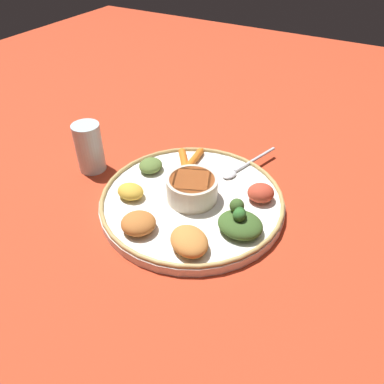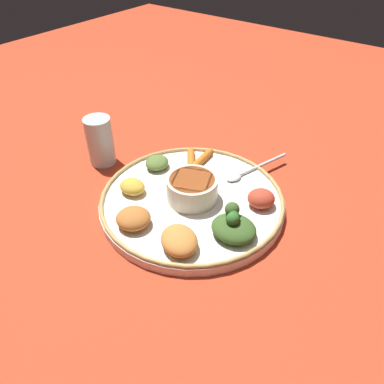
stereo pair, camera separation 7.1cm
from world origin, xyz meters
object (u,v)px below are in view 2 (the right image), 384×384
Objects in this scene: carrot_near_spoon at (203,159)px; drinking_glass at (101,144)px; center_bowl at (192,188)px; greens_pile at (233,225)px; carrot_outer at (191,157)px; spoon at (248,171)px.

drinking_glass reaches higher than carrot_near_spoon.
carrot_near_spoon is 0.83× the size of drinking_glass.
drinking_glass is at bearing 90.00° from center_bowl.
carrot_near_spoon is 0.22m from drinking_glass.
greens_pile is 0.23m from carrot_outer.
carrot_outer is at bearing 106.14° from spoon.
spoon is 0.10m from carrot_near_spoon.
drinking_glass reaches higher than spoon.
carrot_near_spoon is at bearing 26.73° from center_bowl.
center_bowl is at bearing -141.91° from carrot_outer.
carrot_near_spoon is 0.03m from carrot_outer.
center_bowl reaches higher than carrot_near_spoon.
carrot_outer is at bearing -59.25° from drinking_glass.
spoon is 1.52× the size of drinking_glass.
drinking_glass is (-0.11, 0.19, 0.02)m from carrot_near_spoon.
greens_pile is at bearing -124.97° from carrot_outer.
drinking_glass is (0.03, 0.36, 0.01)m from greens_pile.
carrot_outer is (0.10, 0.08, -0.02)m from center_bowl.
carrot_outer is at bearing 38.09° from center_bowl.
carrot_near_spoon is at bearing -63.09° from carrot_outer.
center_bowl is at bearing 162.80° from spoon.
greens_pile is at bearing -157.51° from spoon.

